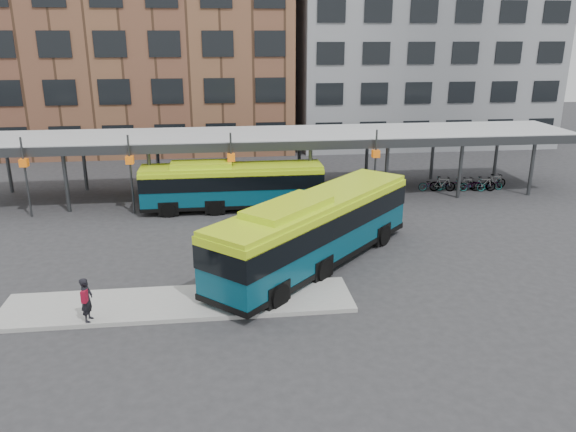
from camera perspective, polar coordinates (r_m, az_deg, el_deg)
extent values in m
plane|color=#28282B|center=(26.31, 1.56, -5.39)|extent=(120.00, 120.00, 0.00)
cube|color=gray|center=(23.38, -10.92, -8.68)|extent=(14.00, 3.00, 0.18)
cube|color=#999B9E|center=(37.59, -1.34, 8.19)|extent=(40.00, 6.00, 0.35)
cube|color=#383A3D|center=(34.68, -0.84, 7.09)|extent=(40.00, 0.15, 0.55)
cylinder|color=#383A3D|center=(42.75, -26.54, 4.63)|extent=(0.24, 0.24, 3.80)
cylinder|color=#383A3D|center=(36.62, -21.62, 3.27)|extent=(0.24, 0.24, 3.80)
cylinder|color=#383A3D|center=(41.34, -19.99, 5.05)|extent=(0.24, 0.24, 3.80)
cylinder|color=#383A3D|center=(35.67, -13.83, 3.66)|extent=(0.24, 0.24, 3.80)
cylinder|color=#383A3D|center=(40.51, -13.07, 5.42)|extent=(0.24, 0.24, 3.80)
cylinder|color=#383A3D|center=(35.41, -5.76, 4.00)|extent=(0.24, 0.24, 3.80)
cylinder|color=#383A3D|center=(40.28, -5.95, 5.73)|extent=(0.24, 0.24, 3.80)
cylinder|color=#383A3D|center=(35.85, 2.27, 4.26)|extent=(0.24, 0.24, 3.80)
cylinder|color=#383A3D|center=(40.67, 1.14, 5.94)|extent=(0.24, 0.24, 3.80)
cylinder|color=#383A3D|center=(36.97, 9.97, 4.42)|extent=(0.24, 0.24, 3.80)
cylinder|color=#383A3D|center=(41.66, 8.01, 6.06)|extent=(0.24, 0.24, 3.80)
cylinder|color=#383A3D|center=(38.71, 17.09, 4.51)|extent=(0.24, 0.24, 3.80)
cylinder|color=#383A3D|center=(43.21, 14.47, 6.10)|extent=(0.24, 0.24, 3.80)
cylinder|color=#383A3D|center=(40.99, 23.52, 4.52)|extent=(0.24, 0.24, 3.80)
cylinder|color=#383A3D|center=(45.26, 20.41, 6.07)|extent=(0.24, 0.24, 3.80)
cylinder|color=#383A3D|center=(36.33, -25.06, 3.54)|extent=(0.12, 0.12, 4.80)
cube|color=#D05B0C|center=(36.14, -25.25, 4.91)|extent=(0.45, 0.45, 0.45)
cylinder|color=#383A3D|center=(34.92, -15.66, 4.05)|extent=(0.12, 0.12, 4.80)
cube|color=#D05B0C|center=(34.72, -15.79, 5.49)|extent=(0.45, 0.45, 0.45)
cylinder|color=#383A3D|center=(34.51, -5.75, 4.48)|extent=(0.12, 0.12, 4.80)
cube|color=#D05B0C|center=(34.31, -5.80, 5.94)|extent=(0.45, 0.45, 0.45)
cylinder|color=#383A3D|center=(35.83, 8.84, 4.87)|extent=(0.12, 0.12, 4.80)
cube|color=#D05B0C|center=(35.64, 8.91, 6.28)|extent=(0.45, 0.45, 0.45)
cube|color=brown|center=(56.20, -14.22, 18.16)|extent=(26.00, 14.00, 22.00)
cube|color=slate|center=(59.20, 12.97, 17.25)|extent=(24.00, 14.00, 20.00)
cube|color=#073E51|center=(26.12, 2.83, -1.53)|extent=(10.88, 11.17, 2.69)
cube|color=black|center=(25.94, 2.85, -0.41)|extent=(10.96, 11.25, 1.02)
cube|color=#B2D515|center=(25.67, 2.88, 1.52)|extent=(10.80, 11.10, 0.22)
cube|color=#B2D515|center=(23.93, 0.00, 0.83)|extent=(4.38, 4.44, 0.38)
cube|color=black|center=(26.56, 2.79, -4.00)|extent=(10.97, 11.26, 0.26)
cylinder|color=black|center=(29.40, 9.63, -1.93)|extent=(0.98, 1.00, 1.08)
cylinder|color=black|center=(30.60, 5.28, -0.94)|extent=(0.98, 1.00, 1.08)
cylinder|color=black|center=(24.89, 3.62, -5.51)|extent=(0.98, 1.00, 1.08)
cylinder|color=black|center=(26.29, -1.17, -4.14)|extent=(0.98, 1.00, 1.08)
cylinder|color=black|center=(22.50, -0.95, -8.17)|extent=(0.98, 1.00, 1.08)
cylinder|color=black|center=(24.04, -5.93, -6.46)|extent=(0.98, 1.00, 1.08)
cube|color=#073E51|center=(34.78, -5.67, 3.01)|extent=(11.02, 2.31, 2.30)
cube|color=black|center=(34.67, -5.69, 3.74)|extent=(11.07, 2.36, 0.87)
cube|color=#B2D515|center=(34.48, -5.73, 5.00)|extent=(11.02, 2.22, 0.18)
cube|color=#B2D515|center=(34.46, -8.81, 5.18)|extent=(3.68, 1.66, 0.32)
cube|color=black|center=(35.07, -5.61, 1.37)|extent=(11.08, 2.36, 0.22)
cylinder|color=black|center=(34.26, 0.59, 1.10)|extent=(0.92, 0.28, 0.92)
cylinder|color=black|center=(36.39, 0.13, 2.13)|extent=(0.92, 0.28, 0.92)
cylinder|color=black|center=(33.99, -7.42, 0.81)|extent=(0.92, 0.28, 0.92)
cylinder|color=black|center=(36.13, -7.41, 1.86)|extent=(0.92, 0.28, 0.92)
cylinder|color=black|center=(34.14, -12.05, 0.63)|extent=(0.92, 0.28, 0.92)
cylinder|color=black|center=(36.27, -11.77, 1.69)|extent=(0.92, 0.28, 0.92)
imported|color=black|center=(22.40, -19.76, -8.00)|extent=(0.49, 0.68, 1.73)
cube|color=maroon|center=(22.16, -19.97, -7.66)|extent=(0.22, 0.34, 0.46)
imported|color=slate|center=(40.21, 14.34, 3.13)|extent=(1.82, 0.76, 0.93)
imported|color=slate|center=(40.28, 15.42, 3.16)|extent=(1.82, 0.82, 1.06)
imported|color=slate|center=(40.75, 16.15, 3.12)|extent=(1.73, 0.91, 0.86)
imported|color=slate|center=(41.07, 17.71, 3.14)|extent=(1.61, 0.69, 0.94)
imported|color=slate|center=(40.87, 18.23, 3.03)|extent=(1.89, 0.88, 0.96)
imported|color=slate|center=(41.15, 19.22, 3.10)|extent=(1.79, 0.73, 1.05)
imported|color=slate|center=(41.72, 19.94, 3.06)|extent=(1.63, 0.70, 0.83)
imported|color=slate|center=(42.15, 20.27, 3.33)|extent=(1.82, 0.75, 1.06)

